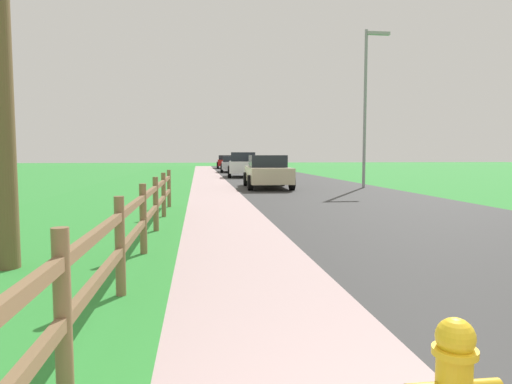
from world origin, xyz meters
TOP-DOWN VIEW (x-y plane):
  - ground_plane at (0.00, 25.00)m, footprint 120.00×120.00m
  - road_asphalt at (3.50, 27.00)m, footprint 7.00×66.00m
  - curb_concrete at (-3.00, 27.00)m, footprint 6.00×66.00m
  - grass_verge at (-4.50, 27.00)m, footprint 5.00×66.00m
  - rail_fence at (-2.52, 6.13)m, footprint 0.11×13.00m
  - parked_suv_beige at (1.54, 19.97)m, footprint 2.19×4.80m
  - parked_car_white at (1.40, 30.41)m, footprint 2.29×4.48m
  - parked_car_silver at (1.30, 39.36)m, footprint 2.19×5.08m
  - parked_car_red at (1.41, 50.12)m, footprint 2.12×4.56m
  - street_lamp at (6.12, 19.48)m, footprint 1.17×0.20m

SIDE VIEW (x-z plane):
  - ground_plane at x=0.00m, z-range 0.00..0.00m
  - road_asphalt at x=3.50m, z-range 0.00..0.01m
  - curb_concrete at x=-3.00m, z-range 0.00..0.01m
  - grass_verge at x=-4.50m, z-range 0.00..0.01m
  - rail_fence at x=-2.52m, z-range 0.09..1.19m
  - parked_car_silver at x=1.30m, z-range 0.01..1.42m
  - parked_suv_beige at x=1.54m, z-range -0.01..1.51m
  - parked_car_red at x=1.41m, z-range 0.02..1.48m
  - parked_car_white at x=1.40m, z-range 0.01..1.71m
  - street_lamp at x=6.12m, z-range 0.62..7.85m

